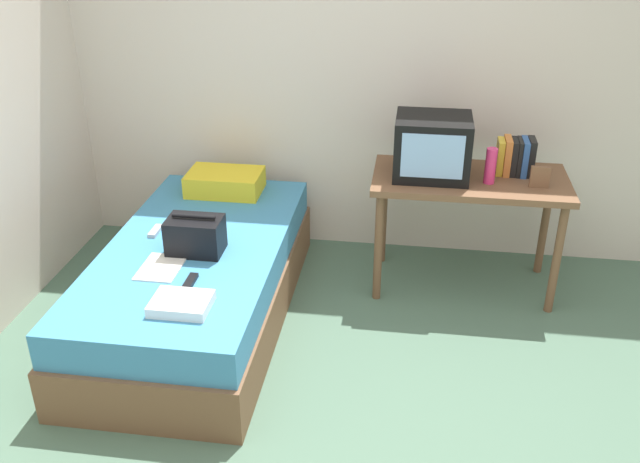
{
  "coord_description": "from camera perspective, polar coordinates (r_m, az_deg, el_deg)",
  "views": [
    {
      "loc": [
        0.34,
        -2.45,
        2.33
      ],
      "look_at": [
        -0.16,
        1.0,
        0.56
      ],
      "focal_mm": 38.85,
      "sensor_mm": 36.0,
      "label": 1
    }
  ],
  "objects": [
    {
      "name": "book_row",
      "position": [
        4.32,
        15.81,
        5.96
      ],
      "size": [
        0.22,
        0.17,
        0.22
      ],
      "color": "gold",
      "rests_on": "desk"
    },
    {
      "name": "water_bottle",
      "position": [
        4.14,
        13.87,
        5.27
      ],
      "size": [
        0.06,
        0.06,
        0.21
      ],
      "primitive_type": "cylinder",
      "color": "#E53372",
      "rests_on": "desk"
    },
    {
      "name": "tv",
      "position": [
        4.16,
        9.23,
        6.91
      ],
      "size": [
        0.44,
        0.39,
        0.36
      ],
      "color": "black",
      "rests_on": "desk"
    },
    {
      "name": "handbag",
      "position": [
        3.84,
        -10.23,
        -0.32
      ],
      "size": [
        0.3,
        0.2,
        0.22
      ],
      "color": "black",
      "rests_on": "bed"
    },
    {
      "name": "remote_silver",
      "position": [
        4.14,
        -13.4,
        0.05
      ],
      "size": [
        0.04,
        0.14,
        0.02
      ],
      "primitive_type": "cube",
      "color": "#B7B7BC",
      "rests_on": "bed"
    },
    {
      "name": "desk",
      "position": [
        4.28,
        12.17,
        3.24
      ],
      "size": [
        1.16,
        0.6,
        0.75
      ],
      "color": "brown",
      "rests_on": "ground"
    },
    {
      "name": "pillow",
      "position": [
        4.58,
        -7.83,
        4.06
      ],
      "size": [
        0.48,
        0.32,
        0.14
      ],
      "primitive_type": "cube",
      "color": "yellow",
      "rests_on": "bed"
    },
    {
      "name": "bed",
      "position": [
        4.1,
        -10.0,
        -4.09
      ],
      "size": [
        1.0,
        2.0,
        0.49
      ],
      "color": "brown",
      "rests_on": "ground"
    },
    {
      "name": "wall_back",
      "position": [
        4.58,
        3.86,
        13.93
      ],
      "size": [
        5.2,
        0.1,
        2.6
      ],
      "primitive_type": "cube",
      "color": "beige",
      "rests_on": "ground"
    },
    {
      "name": "remote_dark",
      "position": [
        3.59,
        -10.67,
        -4.11
      ],
      "size": [
        0.04,
        0.16,
        0.02
      ],
      "primitive_type": "cube",
      "color": "black",
      "rests_on": "bed"
    },
    {
      "name": "picture_frame",
      "position": [
        4.17,
        17.66,
        4.3
      ],
      "size": [
        0.11,
        0.02,
        0.13
      ],
      "primitive_type": "cube",
      "color": "brown",
      "rests_on": "desk"
    },
    {
      "name": "magazine",
      "position": [
        3.76,
        -12.96,
        -2.91
      ],
      "size": [
        0.21,
        0.29,
        0.01
      ],
      "primitive_type": "cube",
      "color": "white",
      "rests_on": "bed"
    },
    {
      "name": "folded_towel",
      "position": [
        3.39,
        -11.36,
        -5.85
      ],
      "size": [
        0.28,
        0.22,
        0.05
      ],
      "primitive_type": "cube",
      "color": "white",
      "rests_on": "bed"
    },
    {
      "name": "ground_plane",
      "position": [
        3.39,
        0.23,
        -16.3
      ],
      "size": [
        8.0,
        8.0,
        0.0
      ],
      "primitive_type": "plane",
      "color": "#4C6B56"
    }
  ]
}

